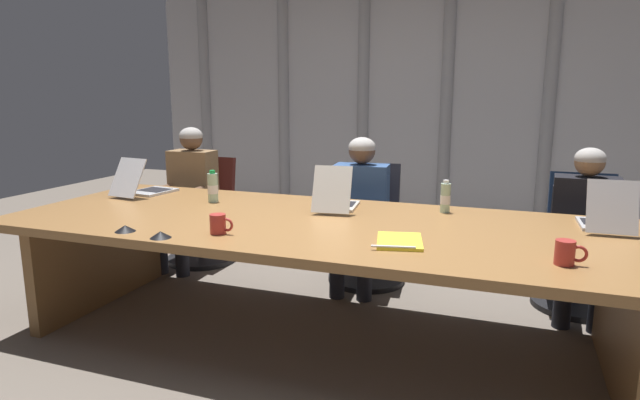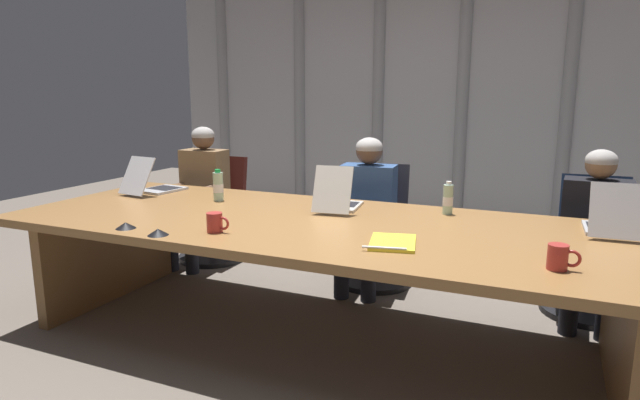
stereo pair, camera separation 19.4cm
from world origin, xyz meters
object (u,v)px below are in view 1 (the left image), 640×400
(laptop_left_end, at_px, (145,187))
(coffee_mug_near, at_px, (566,253))
(office_chair_left_end, at_px, (204,222))
(person_left_mid, at_px, (359,203))
(water_bottle_primary, at_px, (445,198))
(spiral_notepad, at_px, (399,241))
(person_center, at_px, (585,222))
(coffee_mug_far, at_px, (219,224))
(office_chair_left_mid, at_px, (368,238))
(laptop_center, at_px, (606,219))
(office_chair_center, at_px, (579,258))
(water_bottle_secondary, at_px, (213,188))
(conference_mic_left_side, at_px, (161,235))
(conference_mic_middle, at_px, (125,228))
(person_left_end, at_px, (188,189))
(laptop_left_mid, at_px, (336,200))

(laptop_left_end, height_order, coffee_mug_near, laptop_left_end)
(office_chair_left_end, xyz_separation_m, person_left_mid, (1.47, -0.15, 0.31))
(water_bottle_primary, xyz_separation_m, spiral_notepad, (-0.12, -0.78, -0.08))
(person_left_mid, distance_m, water_bottle_primary, 0.85)
(person_center, xyz_separation_m, coffee_mug_far, (-1.91, -1.40, 0.15))
(office_chair_left_mid, bearing_deg, coffee_mug_near, 34.69)
(laptop_left_end, height_order, laptop_center, laptop_center)
(laptop_center, xyz_separation_m, spiral_notepad, (-1.00, -0.66, -0.05))
(person_center, bearing_deg, office_chair_center, 179.94)
(water_bottle_primary, bearing_deg, coffee_mug_near, -54.50)
(water_bottle_secondary, xyz_separation_m, conference_mic_left_side, (0.23, -0.90, -0.08))
(laptop_center, distance_m, person_center, 0.61)
(laptop_left_end, relative_size, laptop_center, 1.20)
(person_left_mid, height_order, conference_mic_middle, person_left_mid)
(office_chair_left_end, relative_size, person_left_mid, 0.80)
(conference_mic_left_side, bearing_deg, office_chair_center, 38.71)
(water_bottle_secondary, bearing_deg, office_chair_center, 19.20)
(coffee_mug_far, relative_size, spiral_notepad, 0.39)
(coffee_mug_near, bearing_deg, office_chair_left_mid, 130.57)
(laptop_center, bearing_deg, spiral_notepad, 121.38)
(office_chair_left_mid, bearing_deg, water_bottle_primary, 40.73)
(person_center, bearing_deg, person_left_end, -86.99)
(office_chair_center, distance_m, spiral_notepad, 1.76)
(office_chair_left_mid, distance_m, water_bottle_secondary, 1.30)
(water_bottle_primary, relative_size, spiral_notepad, 0.59)
(laptop_left_mid, distance_m, office_chair_left_end, 1.73)
(person_center, distance_m, conference_mic_left_side, 2.67)
(office_chair_left_mid, distance_m, spiral_notepad, 1.55)
(laptop_left_end, bearing_deg, laptop_center, -82.31)
(conference_mic_middle, bearing_deg, coffee_mug_near, 5.11)
(person_left_mid, relative_size, conference_mic_left_side, 10.30)
(water_bottle_primary, xyz_separation_m, conference_mic_middle, (-1.56, -1.07, -0.07))
(office_chair_left_end, xyz_separation_m, water_bottle_primary, (2.15, -0.62, 0.48))
(laptop_left_mid, xyz_separation_m, conference_mic_middle, (-0.89, -0.92, -0.04))
(office_chair_center, xyz_separation_m, spiral_notepad, (-0.98, -1.40, 0.40))
(office_chair_left_mid, distance_m, person_left_mid, 0.35)
(person_left_mid, xyz_separation_m, spiral_notepad, (0.56, -1.25, 0.09))
(laptop_center, height_order, water_bottle_secondary, laptop_center)
(laptop_center, xyz_separation_m, office_chair_center, (-0.02, 0.75, -0.44))
(office_chair_center, distance_m, coffee_mug_near, 1.57)
(laptop_left_mid, distance_m, water_bottle_secondary, 0.87)
(water_bottle_secondary, bearing_deg, coffee_mug_near, -17.04)
(laptop_center, bearing_deg, office_chair_left_end, 74.35)
(office_chair_left_end, distance_m, person_left_end, 0.36)
(person_left_end, distance_m, coffee_mug_far, 1.80)
(office_chair_left_end, bearing_deg, coffee_mug_far, 36.30)
(water_bottle_primary, xyz_separation_m, water_bottle_secondary, (-1.53, -0.21, 0.01))
(coffee_mug_far, xyz_separation_m, conference_mic_left_side, (-0.24, -0.18, -0.04))
(person_left_mid, relative_size, water_bottle_secondary, 5.18)
(coffee_mug_near, xyz_separation_m, conference_mic_middle, (-2.18, -0.20, -0.04))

